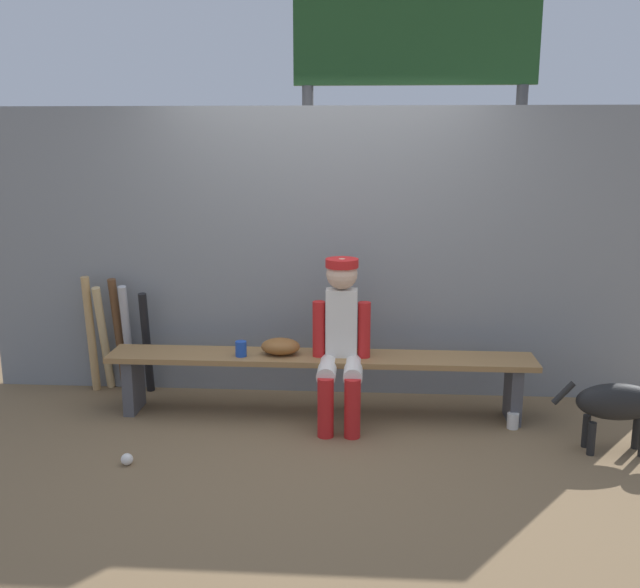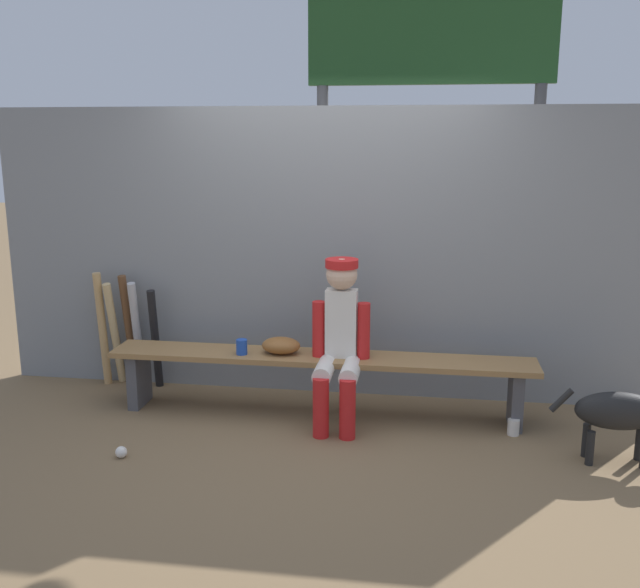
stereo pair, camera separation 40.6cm
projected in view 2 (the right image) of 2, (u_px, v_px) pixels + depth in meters
ground_plane at (320, 415)px, 5.22m from camera, size 30.00×30.00×0.00m
chainlink_fence at (330, 255)px, 5.46m from camera, size 5.28×0.03×2.21m
dugout_bench at (320, 367)px, 5.14m from camera, size 3.06×0.36×0.45m
player_seated at (339, 336)px, 4.95m from camera, size 0.41×0.55×1.16m
baseball_glove at (281, 345)px, 5.15m from camera, size 0.28×0.20×0.12m
bat_aluminum_black at (155, 339)px, 5.68m from camera, size 0.07×0.16×0.82m
bat_aluminum_silver at (137, 334)px, 5.71m from camera, size 0.09×0.24×0.88m
bat_wood_dark at (129, 330)px, 5.74m from camera, size 0.10×0.19×0.92m
bat_wood_natural at (115, 334)px, 5.75m from camera, size 0.07×0.24×0.87m
bat_wood_tan at (102, 329)px, 5.74m from camera, size 0.07×0.14×0.94m
baseball at (121, 452)px, 4.52m from camera, size 0.07×0.07×0.07m
cup_on_ground at (513, 427)px, 4.86m from camera, size 0.08×0.08×0.11m
cup_on_bench at (242, 347)px, 5.13m from camera, size 0.08×0.08×0.11m
scoreboard at (437, 74)px, 6.05m from camera, size 2.36×0.27×3.54m
dog at (628, 412)px, 4.38m from camera, size 0.84×0.20×0.49m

